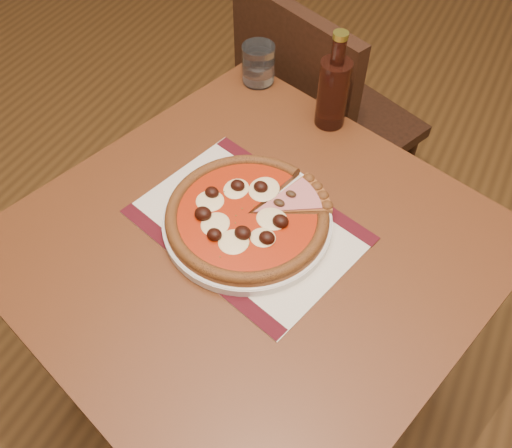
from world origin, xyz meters
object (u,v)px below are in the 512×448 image
(pizza, at_px, (247,215))
(plate, at_px, (247,222))
(table, at_px, (251,272))
(water_glass, at_px, (258,64))
(bottle, at_px, (333,90))
(chair_far, at_px, (315,118))

(pizza, bearing_deg, plate, 53.57)
(plate, bearing_deg, table, -52.09)
(table, relative_size, plate, 3.11)
(plate, xyz_separation_m, pizza, (-0.00, -0.00, 0.02))
(water_glass, relative_size, bottle, 0.42)
(plate, bearing_deg, bottle, 86.33)
(table, xyz_separation_m, chair_far, (-0.13, 0.64, -0.14))
(pizza, bearing_deg, chair_far, 99.76)
(table, distance_m, water_glass, 0.50)
(chair_far, relative_size, pizza, 2.93)
(plate, relative_size, bottle, 1.43)
(chair_far, xyz_separation_m, water_glass, (-0.08, -0.20, 0.29))
(chair_far, distance_m, pizza, 0.67)
(bottle, bearing_deg, pizza, -93.72)
(plate, xyz_separation_m, bottle, (0.02, 0.34, 0.08))
(water_glass, distance_m, bottle, 0.22)
(bottle, bearing_deg, table, -89.66)
(plate, height_order, water_glass, water_glass)
(pizza, distance_m, bottle, 0.35)
(bottle, bearing_deg, water_glass, 164.17)
(water_glass, xyz_separation_m, bottle, (0.21, -0.06, 0.04))
(table, bearing_deg, chair_far, 101.43)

